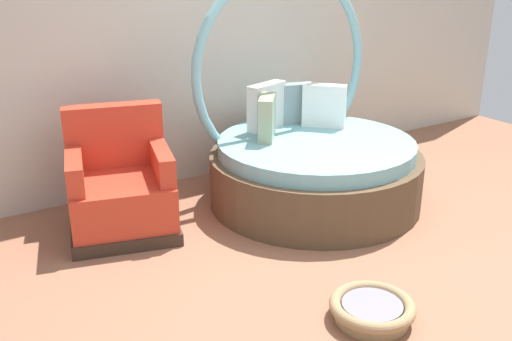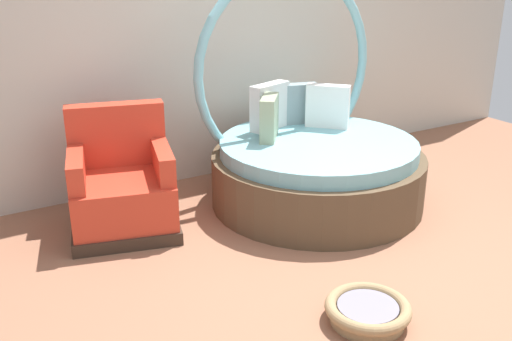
% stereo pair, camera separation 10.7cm
% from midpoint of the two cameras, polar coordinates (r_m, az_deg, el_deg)
% --- Properties ---
extents(ground_plane, '(8.00, 8.00, 0.02)m').
position_cam_midpoint_polar(ground_plane, '(4.11, 10.86, -9.92)').
color(ground_plane, '#936047').
extents(back_wall, '(8.00, 0.12, 3.02)m').
position_cam_midpoint_polar(back_wall, '(5.50, -5.25, 14.89)').
color(back_wall, beige).
rests_on(back_wall, ground_plane).
extents(round_daybed, '(1.81, 1.81, 1.98)m').
position_cam_midpoint_polar(round_daybed, '(5.04, 4.72, 1.31)').
color(round_daybed, brown).
rests_on(round_daybed, ground_plane).
extents(red_armchair, '(0.98, 0.98, 0.94)m').
position_cam_midpoint_polar(red_armchair, '(4.64, -13.77, -1.79)').
color(red_armchair, '#38281E').
rests_on(red_armchair, ground_plane).
extents(pet_basket, '(0.51, 0.51, 0.13)m').
position_cam_midpoint_polar(pet_basket, '(3.59, 10.43, -13.24)').
color(pet_basket, '#9E7F56').
rests_on(pet_basket, ground_plane).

